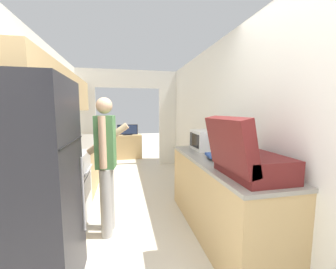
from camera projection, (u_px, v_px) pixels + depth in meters
wall_left at (40, 112)px, 2.73m from camera, size 0.38×6.74×2.50m
wall_right at (226, 126)px, 2.92m from camera, size 0.06×6.74×2.50m
wall_far_with_doorway at (129, 112)px, 5.34m from camera, size 2.92×0.06×2.50m
counter_left at (78, 168)px, 3.70m from camera, size 0.62×3.19×0.90m
counter_right at (219, 196)px, 2.47m from camera, size 0.62×1.99×0.90m
refrigerator at (22, 193)px, 1.54m from camera, size 0.76×0.71×1.72m
range_oven at (62, 188)px, 2.73m from camera, size 0.66×0.74×1.04m
person at (106, 162)px, 2.41m from camera, size 0.52×0.41×1.62m
suitcase at (245, 158)px, 1.77m from camera, size 0.55×0.65×0.53m
microwave at (206, 140)px, 3.03m from camera, size 0.38×0.44×0.28m
book_stack at (216, 156)px, 2.45m from camera, size 0.23×0.26×0.06m
tv_cabinet at (128, 147)px, 6.35m from camera, size 0.83×0.42×0.73m
television at (128, 130)px, 6.25m from camera, size 0.61×0.16×0.32m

